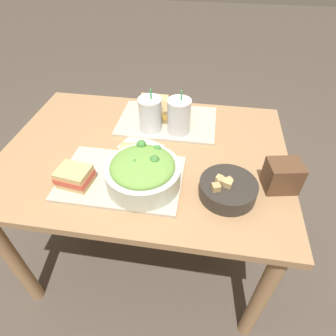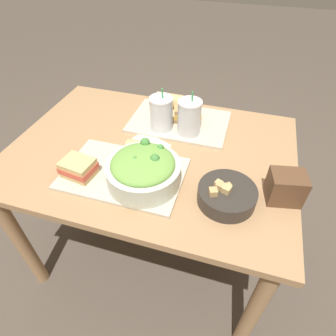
# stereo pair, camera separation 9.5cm
# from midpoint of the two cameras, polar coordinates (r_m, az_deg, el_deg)

# --- Properties ---
(ground_plane) EXTENTS (12.00, 12.00, 0.00)m
(ground_plane) POSITION_cam_midpoint_polar(r_m,az_deg,el_deg) (1.72, -0.83, -15.58)
(ground_plane) COLOR #4C4238
(dining_table) EXTENTS (1.16, 0.84, 0.73)m
(dining_table) POSITION_cam_midpoint_polar(r_m,az_deg,el_deg) (1.24, -1.11, -0.21)
(dining_table) COLOR #A37A51
(dining_table) RESTS_ON ground_plane
(tray_near) EXTENTS (0.44, 0.29, 0.01)m
(tray_near) POSITION_cam_midpoint_polar(r_m,az_deg,el_deg) (1.05, -6.46, -1.24)
(tray_near) COLOR #BCB29E
(tray_near) RESTS_ON dining_table
(tray_far) EXTENTS (0.44, 0.29, 0.01)m
(tray_far) POSITION_cam_midpoint_polar(r_m,az_deg,el_deg) (1.32, 4.36, 9.30)
(tray_far) COLOR #BCB29E
(tray_far) RESTS_ON dining_table
(salad_bowl) EXTENTS (0.26, 0.26, 0.12)m
(salad_bowl) POSITION_cam_midpoint_polar(r_m,az_deg,el_deg) (0.97, -2.23, -0.44)
(salad_bowl) COLOR beige
(salad_bowl) RESTS_ON tray_near
(soup_bowl) EXTENTS (0.20, 0.20, 0.08)m
(soup_bowl) POSITION_cam_midpoint_polar(r_m,az_deg,el_deg) (0.97, 14.61, -5.39)
(soup_bowl) COLOR #2D2823
(soup_bowl) RESTS_ON dining_table
(sandwich_near) EXTENTS (0.13, 0.11, 0.06)m
(sandwich_near) POSITION_cam_midpoint_polar(r_m,az_deg,el_deg) (1.05, -15.31, -0.09)
(sandwich_near) COLOR tan
(sandwich_near) RESTS_ON tray_near
(baguette_near) EXTENTS (0.15, 0.07, 0.07)m
(baguette_near) POSITION_cam_midpoint_polar(r_m,az_deg,el_deg) (1.09, -2.07, 3.55)
(baguette_near) COLOR tan
(baguette_near) RESTS_ON tray_near
(sandwich_far) EXTENTS (0.14, 0.13, 0.06)m
(sandwich_far) POSITION_cam_midpoint_polar(r_m,az_deg,el_deg) (1.32, 6.09, 11.04)
(sandwich_far) COLOR tan
(sandwich_far) RESTS_ON tray_far
(baguette_far) EXTENTS (0.13, 0.07, 0.07)m
(baguette_far) POSITION_cam_midpoint_polar(r_m,az_deg,el_deg) (1.41, 2.47, 13.49)
(baguette_far) COLOR tan
(baguette_far) RESTS_ON tray_far
(drink_cup_dark) EXTENTS (0.10, 0.10, 0.19)m
(drink_cup_dark) POSITION_cam_midpoint_polar(r_m,az_deg,el_deg) (1.23, 0.82, 10.80)
(drink_cup_dark) COLOR silver
(drink_cup_dark) RESTS_ON tray_far
(drink_cup_red) EXTENTS (0.10, 0.10, 0.20)m
(drink_cup_red) POSITION_cam_midpoint_polar(r_m,az_deg,el_deg) (1.21, 6.61, 9.91)
(drink_cup_red) COLOR silver
(drink_cup_red) RESTS_ON tray_far
(chip_bag) EXTENTS (0.13, 0.11, 0.11)m
(chip_bag) POSITION_cam_midpoint_polar(r_m,az_deg,el_deg) (1.03, 25.29, -3.69)
(chip_bag) COLOR brown
(chip_bag) RESTS_ON dining_table
(napkin_folded) EXTENTS (0.19, 0.17, 0.00)m
(napkin_folded) POSITION_cam_midpoint_polar(r_m,az_deg,el_deg) (1.19, -1.73, 4.71)
(napkin_folded) COLOR silver
(napkin_folded) RESTS_ON dining_table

